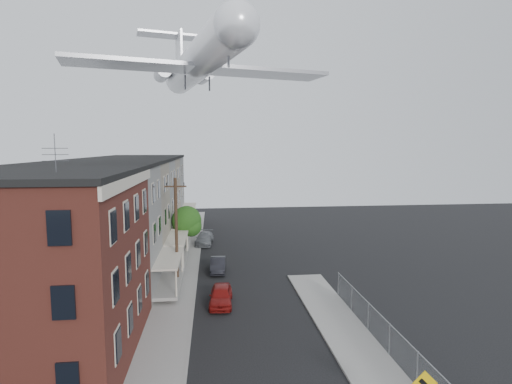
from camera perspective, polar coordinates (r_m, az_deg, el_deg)
sidewalk_left at (r=40.70m, az=-10.29°, el=-9.99°), size 3.00×62.00×0.12m
sidewalk_right at (r=25.21m, az=14.12°, el=-20.77°), size 3.00×26.00×0.12m
curb_left at (r=40.62m, az=-8.21°, el=-9.97°), size 0.15×62.00×0.14m
curb_right at (r=24.77m, az=10.75°, el=-21.17°), size 0.15×26.00×0.14m
corner_building at (r=24.70m, az=-28.81°, el=-9.26°), size 10.31×12.30×12.15m
row_house_a at (r=33.42m, az=-22.53°, el=-5.05°), size 11.98×7.00×10.30m
row_house_b at (r=40.08m, az=-19.75°, el=-3.09°), size 11.98×7.00×10.30m
row_house_c at (r=46.84m, az=-17.78°, el=-1.69°), size 11.98×7.00×10.30m
row_house_d at (r=53.65m, az=-16.30°, el=-0.64°), size 11.98×7.00×10.30m
row_house_e at (r=60.51m, az=-15.16°, el=0.18°), size 11.98×7.00×10.30m
chainlink_fence at (r=24.50m, az=18.54°, el=-19.31°), size 0.06×18.06×1.90m
utility_pole at (r=33.78m, az=-11.31°, el=-5.35°), size 1.80×0.26×9.00m
street_tree at (r=43.70m, az=-9.72°, el=-4.27°), size 3.22×3.20×5.20m
car_near at (r=30.29m, az=-5.03°, el=-14.51°), size 1.89×4.15×1.38m
car_mid at (r=37.75m, az=-5.46°, el=-10.31°), size 1.51×3.95×1.28m
car_far at (r=48.10m, az=-7.38°, el=-6.60°), size 2.38×4.90×1.37m
airplane at (r=37.67m, az=-8.30°, el=17.92°), size 22.41×25.62×7.38m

